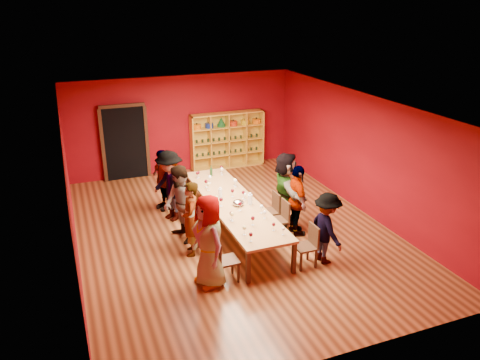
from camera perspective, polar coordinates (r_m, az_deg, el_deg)
name	(u,v)px	position (r m, az deg, el deg)	size (l,w,h in m)	color
room_shell	(233,171)	(10.58, -0.91, 1.09)	(7.10, 9.10, 3.04)	#5E3119
tasting_table	(233,203)	(10.88, -0.88, -2.87)	(1.10, 4.50, 0.75)	#A77745
doorway	(125,143)	(14.42, -13.85, 4.45)	(1.40, 0.17, 2.30)	black
shelving_unit	(227,137)	(15.05, -1.60, 5.21)	(2.40, 0.40, 1.80)	gold
chair_person_left_0	(223,258)	(9.10, -2.09, -9.51)	(0.42, 0.42, 0.89)	#311C10
person_left_0	(209,241)	(8.82, -3.80, -7.46)	(0.90, 0.49, 1.84)	beige
chair_person_left_1	(204,230)	(10.14, -4.41, -6.13)	(0.42, 0.42, 0.89)	#311C10
person_left_1	(191,219)	(9.92, -6.05, -4.74)	(0.60, 0.44, 1.64)	silver
chair_person_left_2	(196,218)	(10.68, -5.41, -4.65)	(0.42, 0.42, 0.89)	#311C10
person_left_2	(181,205)	(10.44, -7.26, -2.99)	(0.86, 0.47, 1.78)	#47484C
chair_person_left_3	(183,199)	(11.71, -6.98, -2.30)	(0.42, 0.42, 0.89)	#311C10
person_left_3	(170,186)	(11.50, -8.53, -0.70)	(1.15, 0.48, 1.78)	#161C3C
chair_person_left_4	(176,189)	(12.33, -7.80, -1.09)	(0.42, 0.42, 0.89)	#311C10
person_left_4	(163,180)	(12.16, -9.37, 0.04)	(0.94, 0.43, 1.61)	white
chair_person_right_0	(309,243)	(9.70, 8.36, -7.65)	(0.42, 0.42, 0.89)	#311C10
person_right_0	(327,228)	(9.76, 10.52, -5.80)	(0.99, 0.41, 1.53)	#141838
chair_person_right_1	(281,217)	(10.71, 5.01, -4.56)	(0.42, 0.42, 0.89)	#311C10
person_right_1	(297,201)	(10.73, 6.97, -2.54)	(0.99, 0.45, 1.69)	#C5848B
chair_person_right_2	(272,209)	(11.12, 3.89, -3.52)	(0.42, 0.42, 0.89)	#311C10
person_right_2	(286,190)	(11.09, 5.57, -1.22)	(1.72, 0.49, 1.85)	#48484D
wine_glass_0	(253,219)	(9.69, 1.57, -4.73)	(0.08, 0.08, 0.21)	white
wine_glass_1	(232,191)	(11.05, -0.93, -1.37)	(0.08, 0.08, 0.20)	white
wine_glass_2	(231,214)	(9.92, -1.07, -4.15)	(0.08, 0.08, 0.20)	white
wine_glass_3	(251,235)	(9.07, 1.32, -6.71)	(0.08, 0.08, 0.20)	white
wine_glass_4	(198,173)	(12.30, -5.09, 0.88)	(0.07, 0.07, 0.18)	white
wine_glass_5	(243,193)	(10.96, 0.41, -1.58)	(0.08, 0.08, 0.20)	white
wine_glass_6	(274,225)	(9.51, 4.13, -5.47)	(0.07, 0.07, 0.18)	white
wine_glass_7	(261,207)	(10.23, 2.64, -3.32)	(0.08, 0.08, 0.20)	white
wine_glass_8	(221,200)	(10.56, -2.33, -2.44)	(0.09, 0.09, 0.21)	white
wine_glass_9	(217,198)	(10.74, -2.86, -2.15)	(0.07, 0.07, 0.18)	white
wine_glass_10	(245,195)	(10.89, 0.65, -1.82)	(0.07, 0.07, 0.18)	white
wine_glass_11	(232,215)	(9.86, -0.97, -4.23)	(0.09, 0.09, 0.21)	white
wine_glass_12	(240,204)	(10.34, -0.01, -2.97)	(0.08, 0.08, 0.21)	white
wine_glass_13	(197,174)	(12.25, -5.24, 0.79)	(0.07, 0.07, 0.18)	white
wine_glass_14	(221,168)	(12.56, -2.27, 1.51)	(0.08, 0.08, 0.21)	white
wine_glass_15	(265,213)	(10.00, 3.03, -4.00)	(0.08, 0.08, 0.19)	white
wine_glass_16	(283,229)	(9.35, 5.28, -5.99)	(0.07, 0.07, 0.18)	white
wine_glass_17	(208,185)	(11.43, -3.87, -0.57)	(0.09, 0.09, 0.21)	white
wine_glass_18	(244,228)	(9.30, 0.55, -5.90)	(0.08, 0.08, 0.21)	white
wine_glass_19	(206,182)	(11.62, -4.17, -0.22)	(0.09, 0.09, 0.21)	white
wine_glass_20	(235,181)	(11.62, -0.56, -0.14)	(0.09, 0.09, 0.21)	white
wine_glass_21	(222,170)	(12.42, -2.23, 1.28)	(0.09, 0.09, 0.21)	white
wine_glass_22	(210,177)	(11.88, -3.70, 0.31)	(0.09, 0.09, 0.22)	white
wine_glass_23	(235,180)	(11.70, -0.67, -0.03)	(0.08, 0.08, 0.20)	white
spittoon_bowl	(238,203)	(10.63, -0.20, -2.80)	(0.27, 0.27, 0.15)	#BBBDC2
carafe_a	(220,193)	(11.07, -2.42, -1.54)	(0.12, 0.12, 0.24)	white
carafe_b	(250,199)	(10.66, 1.23, -2.36)	(0.12, 0.12, 0.28)	white
wine_bottle	(211,172)	(12.39, -3.53, 0.98)	(0.09, 0.09, 0.29)	#153B1A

